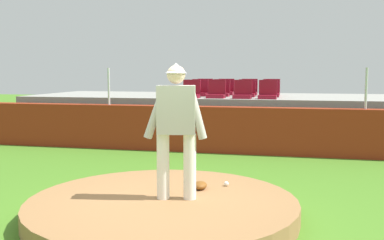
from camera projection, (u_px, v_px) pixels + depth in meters
The scene contains 21 objects.
ground_plane at pixel (163, 217), 6.14m from camera, with size 60.00×60.00×0.00m, color #467C21.
pitchers_mound at pixel (163, 208), 6.13m from camera, with size 3.70×3.70×0.26m, color #976B41.
pitcher at pixel (176, 121), 6.01m from camera, with size 0.87×0.36×1.85m.
baseball at pixel (226, 184), 6.80m from camera, with size 0.07×0.07×0.07m, color white.
fielding_glove at pixel (200, 185), 6.63m from camera, with size 0.30×0.20×0.11m, color brown.
brick_barrier at pixel (222, 130), 11.08m from camera, with size 13.86×0.40×1.14m, color maroon.
fence_post_left at pixel (109, 86), 11.63m from camera, with size 0.06×0.06×0.96m, color silver.
fence_post_right at pixel (366, 88), 10.22m from camera, with size 0.06×0.06×0.96m, color silver.
bleacher_platform at pixel (236, 117), 13.58m from camera, with size 12.40×3.88×1.29m, color #989890.
stadium_chair_0 at pixel (191, 92), 12.34m from camera, with size 0.48×0.44×0.50m.
stadium_chair_1 at pixel (216, 92), 12.23m from camera, with size 0.48×0.44×0.50m.
stadium_chair_2 at pixel (243, 93), 12.03m from camera, with size 0.48×0.44×0.50m.
stadium_chair_3 at pixel (268, 93), 11.87m from camera, with size 0.48×0.44×0.50m.
stadium_chair_4 at pixel (200, 91), 13.24m from camera, with size 0.48×0.44×0.50m.
stadium_chair_5 at pixel (221, 91), 13.10m from camera, with size 0.48×0.44×0.50m.
stadium_chair_6 at pixel (247, 91), 12.89m from camera, with size 0.48×0.44×0.50m.
stadium_chair_7 at pixel (271, 91), 12.79m from camera, with size 0.48×0.44×0.50m.
stadium_chair_8 at pixel (205, 90), 14.11m from camera, with size 0.48×0.44×0.50m.
stadium_chair_9 at pixel (226, 90), 13.95m from camera, with size 0.48×0.44×0.50m.
stadium_chair_10 at pixel (249, 90), 13.81m from camera, with size 0.48×0.44×0.50m.
stadium_chair_11 at pixel (272, 90), 13.62m from camera, with size 0.48×0.44×0.50m.
Camera 1 is at (1.73, -5.72, 1.99)m, focal length 41.79 mm.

